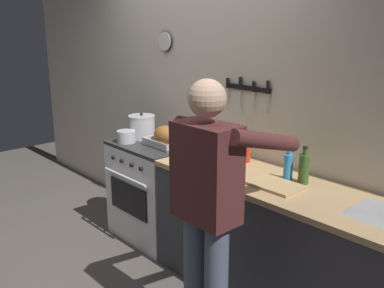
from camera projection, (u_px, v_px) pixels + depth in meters
The scene contains 13 objects.
ground_plane at pixel (74, 284), 3.36m from camera, with size 8.00×8.00×0.00m, color #4C4742.
wall_back at pixel (202, 97), 3.88m from camera, with size 6.00×0.13×2.60m.
counter_block at pixel (284, 246), 3.01m from camera, with size 2.03×0.65×0.90m.
stove at pixel (157, 190), 4.03m from camera, with size 0.76×0.67×0.90m.
person_cook at pixel (209, 203), 2.48m from camera, with size 0.51×0.63×1.66m.
roasting_pan at pixel (166, 137), 3.80m from camera, with size 0.35×0.26×0.18m.
stock_pot at pixel (142, 127), 4.05m from camera, with size 0.25×0.25×0.24m.
saucepan at pixel (126, 137), 3.91m from camera, with size 0.17×0.17×0.11m.
cutting_board at pixel (274, 185), 2.88m from camera, with size 0.36×0.24×0.02m, color tan.
bottle_vinegar at pixel (228, 145), 3.45m from camera, with size 0.06×0.06×0.26m.
bottle_dish_soap at pixel (288, 166), 2.96m from camera, with size 0.06×0.06×0.24m.
bottle_olive_oil at pixel (304, 168), 2.90m from camera, with size 0.07×0.07×0.26m.
bottle_hot_sauce at pixel (247, 152), 3.36m from camera, with size 0.05×0.05×0.20m.
Camera 1 is at (2.79, -1.30, 1.95)m, focal length 40.94 mm.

